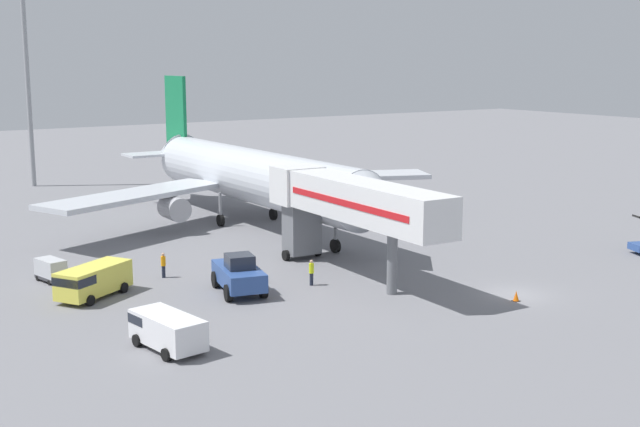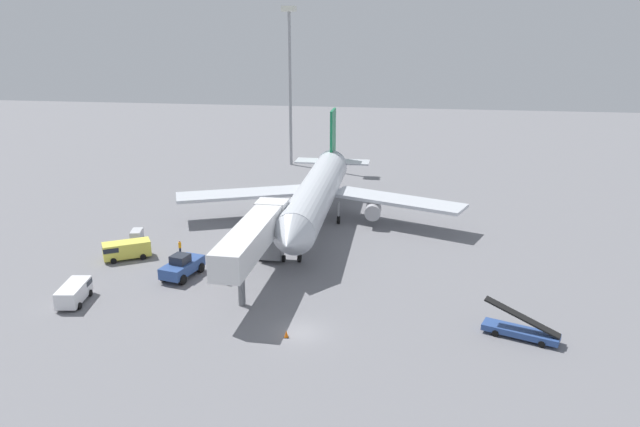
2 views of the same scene
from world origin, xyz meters
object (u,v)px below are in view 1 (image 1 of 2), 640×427
at_px(airplane_at_gate, 250,175).
at_px(safety_cone_alpha, 516,296).
at_px(baggage_cart_far_center, 51,269).
at_px(service_van_outer_left, 92,280).
at_px(apron_light_mast, 24,18).
at_px(ground_crew_worker_midground, 311,272).
at_px(service_van_mid_right, 166,329).
at_px(jet_bridge, 346,202).
at_px(pushback_tug, 239,275).
at_px(ground_crew_worker_foreground, 163,265).

relative_size(airplane_at_gate, safety_cone_alpha, 62.99).
bearing_deg(baggage_cart_far_center, service_van_outer_left, -78.67).
xyz_separation_m(baggage_cart_far_center, apron_light_mast, (10.83, 45.80, 18.99)).
height_order(ground_crew_worker_midground, apron_light_mast, apron_light_mast).
bearing_deg(service_van_outer_left, service_van_mid_right, -89.20).
bearing_deg(safety_cone_alpha, apron_light_mast, 100.65).
bearing_deg(jet_bridge, pushback_tug, 178.24).
bearing_deg(ground_crew_worker_foreground, airplane_at_gate, 43.58).
bearing_deg(service_van_mid_right, safety_cone_alpha, -10.10).
xyz_separation_m(pushback_tug, service_van_mid_right, (-8.32, -7.51, -0.13)).
height_order(ground_crew_worker_foreground, apron_light_mast, apron_light_mast).
height_order(service_van_outer_left, apron_light_mast, apron_light_mast).
bearing_deg(baggage_cart_far_center, safety_cone_alpha, -42.05).
bearing_deg(safety_cone_alpha, baggage_cart_far_center, 137.95).
distance_m(service_van_mid_right, apron_light_mast, 66.39).
bearing_deg(baggage_cart_far_center, airplane_at_gate, 26.02).
bearing_deg(baggage_cart_far_center, jet_bridge, -28.85).
height_order(jet_bridge, service_van_outer_left, jet_bridge).
height_order(jet_bridge, apron_light_mast, apron_light_mast).
height_order(service_van_outer_left, ground_crew_worker_midground, service_van_outer_left).
relative_size(safety_cone_alpha, apron_light_mast, 0.02).
height_order(airplane_at_gate, jet_bridge, airplane_at_gate).
xyz_separation_m(ground_crew_worker_midground, safety_cone_alpha, (8.86, -10.34, -0.61)).
relative_size(jet_bridge, baggage_cart_far_center, 7.26).
height_order(service_van_mid_right, baggage_cart_far_center, service_van_mid_right).
bearing_deg(ground_crew_worker_foreground, jet_bridge, -30.77).
bearing_deg(ground_crew_worker_foreground, pushback_tug, -67.21).
relative_size(service_van_mid_right, baggage_cart_far_center, 1.94).
height_order(airplane_at_gate, apron_light_mast, apron_light_mast).
height_order(pushback_tug, apron_light_mast, apron_light_mast).
relative_size(service_van_outer_left, ground_crew_worker_foreground, 3.14).
relative_size(ground_crew_worker_foreground, safety_cone_alpha, 2.67).
relative_size(service_van_outer_left, apron_light_mast, 0.19).
height_order(pushback_tug, service_van_outer_left, pushback_tug).
xyz_separation_m(service_van_mid_right, ground_crew_worker_foreground, (5.66, 13.84, -0.14)).
distance_m(service_van_mid_right, ground_crew_worker_foreground, 14.96).
height_order(jet_bridge, ground_crew_worker_foreground, jet_bridge).
bearing_deg(ground_crew_worker_midground, service_van_mid_right, -154.26).
distance_m(service_van_outer_left, ground_crew_worker_foreground, 6.22).
relative_size(airplane_at_gate, pushback_tug, 7.21).
xyz_separation_m(ground_crew_worker_midground, apron_light_mast, (-3.72, 56.56, 18.92)).
distance_m(jet_bridge, baggage_cart_far_center, 21.01).
xyz_separation_m(airplane_at_gate, safety_cone_alpha, (2.01, -31.55, -4.27)).
xyz_separation_m(safety_cone_alpha, apron_light_mast, (-12.58, 66.90, 19.53)).
bearing_deg(pushback_tug, baggage_cart_far_center, 134.80).
height_order(service_van_outer_left, safety_cone_alpha, service_van_outer_left).
height_order(airplane_at_gate, service_van_outer_left, airplane_at_gate).
xyz_separation_m(jet_bridge, safety_cone_alpha, (5.41, -11.20, -4.97)).
distance_m(jet_bridge, apron_light_mast, 58.02).
xyz_separation_m(ground_crew_worker_foreground, apron_light_mast, (3.90, 49.12, 18.92)).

